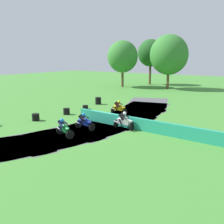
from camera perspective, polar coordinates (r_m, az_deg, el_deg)
ground_plane at (r=21.12m, az=-0.77°, el=-2.63°), size 120.00×120.00×0.00m
track_asphalt at (r=21.73m, az=-2.81°, el=-2.21°), size 9.40×30.00×0.01m
safety_barrier at (r=18.13m, az=13.44°, el=-3.98°), size 17.38×1.12×0.90m
motorcycle_lead_green at (r=17.85m, az=-10.56°, el=-3.48°), size 1.69×1.14×1.43m
motorcycle_chase_blue at (r=19.34m, az=-6.06°, el=-2.13°), size 1.69×0.86×1.43m
motorcycle_trailing_white at (r=19.41m, az=2.73°, el=-1.95°), size 1.68×0.67×1.42m
motorcycle_fourth_yellow at (r=24.54m, az=1.56°, el=1.00°), size 1.68×0.80×1.43m
tire_stack_mid_a at (r=23.06m, az=-16.52°, el=-1.11°), size 0.62×0.62×0.60m
tire_stack_mid_b at (r=24.83m, az=-10.03°, el=0.14°), size 0.61×0.61×0.60m
tire_stack_far at (r=27.18m, az=-5.92°, el=1.08°), size 0.58×0.58×0.40m
tire_stack_extra_a at (r=29.80m, az=-3.08°, el=2.49°), size 0.67×0.67×0.80m
tree_far_left at (r=45.04m, az=12.49°, el=12.25°), size 6.34×6.34×9.04m
tree_far_right at (r=51.80m, az=8.54°, el=12.78°), size 4.97×4.97×8.72m
tree_mid_rise at (r=46.90m, az=2.37°, el=12.13°), size 5.37×5.37×8.23m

